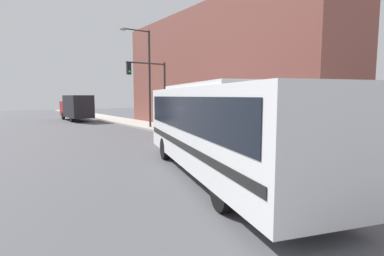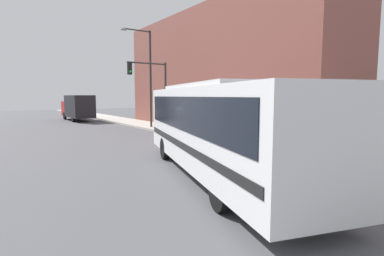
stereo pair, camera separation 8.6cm
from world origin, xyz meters
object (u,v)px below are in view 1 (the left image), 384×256
object	(u,v)px
city_bus	(217,124)
fire_hydrant	(266,143)
parking_meter	(197,124)
street_lamp	(146,71)
traffic_light_pole	(152,84)
delivery_truck	(76,107)

from	to	relation	value
city_bus	fire_hydrant	distance (m)	5.57
parking_meter	street_lamp	size ratio (longest dim) A/B	0.14
fire_hydrant	street_lamp	world-z (taller)	street_lamp
city_bus	traffic_light_pole	distance (m)	13.50
delivery_truck	parking_meter	bearing A→B (deg)	-81.75
parking_meter	fire_hydrant	bearing A→B (deg)	-90.00
delivery_truck	street_lamp	distance (m)	13.47
city_bus	delivery_truck	world-z (taller)	city_bus
delivery_truck	street_lamp	xyz separation A→B (m)	(2.84, -12.72, 3.41)
fire_hydrant	parking_meter	bearing A→B (deg)	90.00
fire_hydrant	traffic_light_pole	size ratio (longest dim) A/B	0.13
city_bus	parking_meter	size ratio (longest dim) A/B	9.54
parking_meter	delivery_truck	bearing A→B (deg)	98.25
city_bus	street_lamp	distance (m)	16.62
street_lamp	city_bus	bearing A→B (deg)	-107.45
parking_meter	traffic_light_pole	bearing A→B (deg)	101.87
fire_hydrant	traffic_light_pole	distance (m)	11.19
traffic_light_pole	street_lamp	world-z (taller)	street_lamp
city_bus	parking_meter	distance (m)	9.59
street_lamp	traffic_light_pole	bearing A→B (deg)	-107.58
fire_hydrant	parking_meter	distance (m)	6.06
city_bus	delivery_truck	size ratio (longest dim) A/B	1.53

